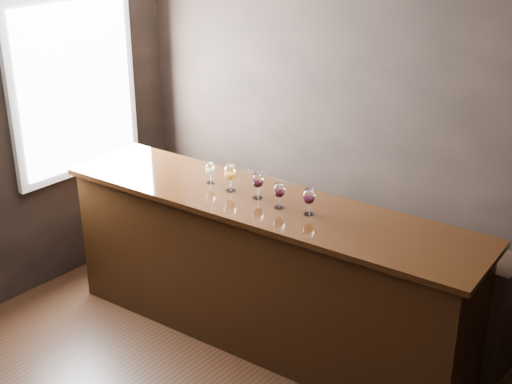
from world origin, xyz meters
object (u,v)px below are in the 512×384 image
Objects in this scene: glass_red_c at (309,197)px; bar_counter at (264,273)px; back_bar_shelf at (355,267)px; glass_red_b at (279,191)px; glass_red_a at (258,181)px; glass_amber at (230,173)px; glass_white at (210,169)px.

bar_counter is at bearing -176.30° from glass_red_c.
glass_red_b is at bearing -108.40° from back_bar_shelf.
glass_red_a reaches higher than bar_counter.
glass_red_b is 0.24m from glass_red_c.
back_bar_shelf is 12.16× the size of glass_amber.
glass_red_c is (0.46, 0.01, -0.01)m from glass_red_a.
glass_red_c is (0.39, 0.02, 0.75)m from bar_counter.
back_bar_shelf is at bearing 89.45° from glass_red_c.
glass_red_c is at bearing 1.88° from glass_white.
glass_red_b is 1.00× the size of glass_red_c.
glass_amber reaches higher than back_bar_shelf.
glass_red_c is (0.23, 0.05, -0.00)m from glass_red_b.
glass_red_c is at bearing 11.37° from glass_red_b.
bar_counter is 16.53× the size of glass_red_c.
glass_amber is at bearing -135.15° from back_bar_shelf.
glass_amber is at bearing -176.47° from glass_red_c.
bar_counter is 0.92m from glass_white.
back_bar_shelf is 1.09m from glass_red_c.
glass_white is 0.86× the size of glass_red_c.
glass_white is (-0.55, -0.01, 0.74)m from bar_counter.
bar_counter is 19.11× the size of glass_white.
back_bar_shelf is at bearing 36.67° from glass_white.
glass_white is at bearing -143.33° from back_bar_shelf.
glass_red_c is at bearing 3.53° from glass_amber.
glass_red_b is (0.48, -0.00, -0.01)m from glass_amber.
glass_amber is at bearing 179.66° from glass_red_b.
back_bar_shelf is at bearing 55.42° from bar_counter.
glass_amber is at bearing -3.38° from glass_white.
glass_white reaches higher than bar_counter.
back_bar_shelf is at bearing 55.56° from glass_red_a.
bar_counter is 16.45× the size of glass_red_b.
glass_red_a is at bearing 171.76° from glass_red_b.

